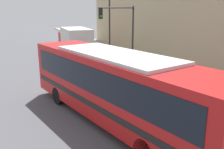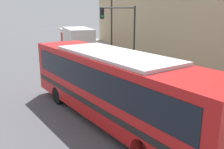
% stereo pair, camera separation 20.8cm
% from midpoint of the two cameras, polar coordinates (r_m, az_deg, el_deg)
% --- Properties ---
extents(ground_plane, '(120.00, 120.00, 0.00)m').
position_cam_midpoint_polar(ground_plane, '(11.46, 3.62, -10.67)').
color(ground_plane, '#515156').
extents(sidewalk, '(2.78, 70.00, 0.17)m').
position_cam_midpoint_polar(sidewalk, '(31.49, -1.59, 6.05)').
color(sidewalk, gray).
rests_on(sidewalk, ground_plane).
extents(building_facade, '(6.00, 27.18, 8.91)m').
position_cam_midpoint_polar(building_facade, '(28.08, 10.89, 13.67)').
color(building_facade, tan).
rests_on(building_facade, ground_plane).
extents(city_bus, '(5.47, 11.59, 3.14)m').
position_cam_midpoint_polar(city_bus, '(10.77, 0.12, -2.01)').
color(city_bus, red).
rests_on(city_bus, ground_plane).
extents(delivery_truck, '(2.48, 7.17, 2.89)m').
position_cam_midpoint_polar(delivery_truck, '(27.95, -8.75, 7.85)').
color(delivery_truck, silver).
rests_on(delivery_truck, ground_plane).
extents(fire_hydrant, '(0.23, 0.31, 0.78)m').
position_cam_midpoint_polar(fire_hydrant, '(15.77, 16.98, -1.87)').
color(fire_hydrant, '#999999').
rests_on(fire_hydrant, sidewalk).
extents(traffic_light_pole, '(3.28, 0.35, 4.95)m').
position_cam_midpoint_polar(traffic_light_pole, '(22.04, 1.75, 11.41)').
color(traffic_light_pole, '#2D2D2D').
rests_on(traffic_light_pole, sidewalk).
extents(street_lamp, '(3.12, 0.28, 6.61)m').
position_cam_midpoint_polar(street_lamp, '(28.16, -1.72, 13.41)').
color(street_lamp, '#2D2D2D').
rests_on(street_lamp, sidewalk).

